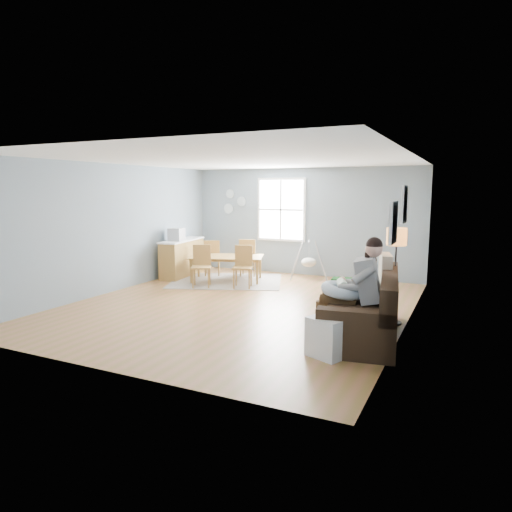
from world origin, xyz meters
The scene contains 22 objects.
room centered at (0.00, 0.00, 2.42)m, with size 8.40×9.40×3.90m.
window centered at (-0.60, 3.46, 1.65)m, with size 1.32×0.08×1.62m.
pictures centered at (2.97, -1.05, 1.85)m, with size 0.05×1.34×0.74m.
wall_plates centered at (-2.00, 3.47, 1.83)m, with size 0.67×0.02×0.66m.
sofa centered at (2.52, -0.77, 0.34)m, with size 1.35×2.47×0.95m.
green_throw centered at (2.31, -0.01, 0.60)m, with size 1.06×0.89×0.04m, color #16611A.
beige_pillow centered at (2.67, -0.13, 0.87)m, with size 0.16×0.57×0.57m, color #C3AD95.
father centered at (2.42, -1.13, 0.81)m, with size 1.10×0.56×1.51m.
nursing_pillow centered at (2.25, -1.15, 0.74)m, with size 0.61×0.61×0.17m, color silver.
infant centered at (2.24, -1.12, 0.82)m, with size 0.25×0.41×0.15m.
toddler centered at (2.40, -0.57, 0.81)m, with size 0.63×0.35×0.96m.
floor_lamp centered at (2.80, 0.00, 1.29)m, with size 0.31×0.31×1.56m.
storage_cube centered at (2.26, -1.87, 0.26)m, with size 0.59×0.56×0.52m.
rug centered at (-1.34, 1.88, 0.01)m, with size 2.56×1.95×0.01m, color gray.
dining_table centered at (-1.34, 1.88, 0.30)m, with size 1.70×0.95×0.60m, color olive.
chair_sw centered at (-1.55, 1.12, 0.53)m, with size 0.57×0.57×0.94m.
chair_se centered at (-0.68, 1.46, 0.53)m, with size 0.53×0.53×0.93m.
chair_nw centered at (-2.00, 2.31, 0.52)m, with size 0.56×0.56×0.91m.
chair_ne centered at (-1.15, 2.63, 0.54)m, with size 0.53×0.53×0.95m.
counter centered at (-2.70, 2.03, 0.47)m, with size 0.69×1.70×0.92m.
monitor centered at (-2.65, 1.72, 1.08)m, with size 0.35×0.34×0.31m.
baby_swing centered at (0.29, 3.10, 0.41)m, with size 1.14×1.15×0.91m.
Camera 1 is at (3.88, -7.44, 2.16)m, focal length 32.00 mm.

